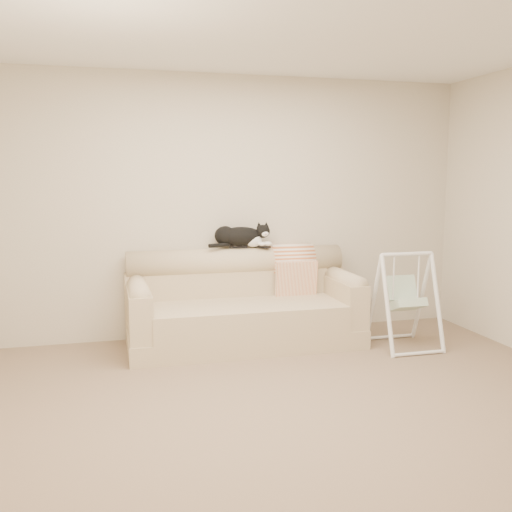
{
  "coord_description": "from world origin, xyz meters",
  "views": [
    {
      "loc": [
        -1.15,
        -3.63,
        1.61
      ],
      "look_at": [
        0.13,
        1.27,
        0.9
      ],
      "focal_mm": 40.0,
      "sensor_mm": 36.0,
      "label": 1
    }
  ],
  "objects": [
    {
      "name": "ground_plane",
      "position": [
        0.0,
        0.0,
        0.0
      ],
      "size": [
        5.0,
        5.0,
        0.0
      ],
      "primitive_type": "plane",
      "color": "brown",
      "rests_on": "ground"
    },
    {
      "name": "room_shell",
      "position": [
        0.0,
        0.0,
        1.53
      ],
      "size": [
        5.04,
        4.04,
        2.6
      ],
      "color": "#C0B59A",
      "rests_on": "ground"
    },
    {
      "name": "sofa",
      "position": [
        0.08,
        1.62,
        0.35
      ],
      "size": [
        2.2,
        0.93,
        0.9
      ],
      "color": "tan",
      "rests_on": "ground"
    },
    {
      "name": "remote_a",
      "position": [
        0.1,
        1.87,
        0.91
      ],
      "size": [
        0.18,
        0.06,
        0.03
      ],
      "color": "black",
      "rests_on": "sofa"
    },
    {
      "name": "remote_b",
      "position": [
        0.34,
        1.83,
        0.91
      ],
      "size": [
        0.16,
        0.15,
        0.02
      ],
      "color": "black",
      "rests_on": "sofa"
    },
    {
      "name": "tuxedo_cat",
      "position": [
        0.12,
        1.86,
        1.02
      ],
      "size": [
        0.64,
        0.24,
        0.25
      ],
      "color": "black",
      "rests_on": "sofa"
    },
    {
      "name": "throw_blanket",
      "position": [
        0.66,
        1.84,
        0.72
      ],
      "size": [
        0.43,
        0.38,
        0.58
      ],
      "color": "#C6612A",
      "rests_on": "sofa"
    },
    {
      "name": "baby_swing",
      "position": [
        1.53,
        1.1,
        0.45
      ],
      "size": [
        0.55,
        0.59,
        0.91
      ],
      "color": "white",
      "rests_on": "ground"
    }
  ]
}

